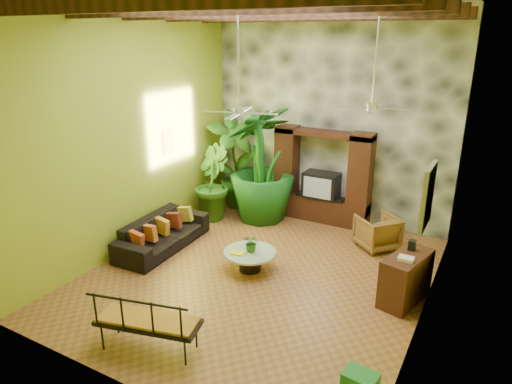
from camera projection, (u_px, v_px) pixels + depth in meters
The scene contains 21 objects.
ground at pixel (260, 273), 8.91m from camera, with size 7.00×7.00×0.00m, color brown.
back_wall at pixel (330, 118), 10.97m from camera, with size 6.00×0.02×5.00m, color #9EB729.
left_wall at pixel (134, 132), 9.47m from camera, with size 0.02×7.00×5.00m, color #9EB729.
right_wall at pixel (439, 172), 6.71m from camera, with size 0.02×7.00×5.00m, color #9EB729.
stone_accent_wall at pixel (329, 119), 10.92m from camera, with size 5.98×0.10×4.98m, color #33363A.
ceiling_beams at pixel (261, 11), 7.34m from camera, with size 5.95×5.36×0.22m.
entertainment_center at pixel (322, 183), 11.18m from camera, with size 2.40×0.55×2.30m.
ceiling_fan_front at pixel (239, 99), 7.55m from camera, with size 1.28×1.28×1.86m.
ceiling_fan_back at pixel (373, 95), 8.04m from camera, with size 1.28×1.28×1.86m.
wall_art_mask at pixel (168, 142), 10.40m from camera, with size 0.06×0.32×0.55m, color #F2A71C.
wall_art_painting at pixel (428, 197), 6.30m from camera, with size 0.06×0.70×0.90m, color #2A569C.
sofa at pixel (163, 233), 9.89m from camera, with size 2.35×0.92×0.68m, color black.
wicker_armchair at pixel (377, 232), 9.88m from camera, with size 0.78×0.80×0.73m, color brown.
tall_plant_a at pixel (234, 161), 11.93m from camera, with size 1.36×0.92×2.57m, color #2F691B.
tall_plant_b at pixel (211, 183), 11.33m from camera, with size 1.02×0.82×1.86m, color #285E18.
tall_plant_c at pixel (262, 164), 11.10m from camera, with size 1.59×1.59×2.84m, color #165518.
coffee_table at pixel (250, 258), 8.97m from camera, with size 1.03×1.03×0.40m.
centerpiece_plant at pixel (252, 243), 8.86m from camera, with size 0.33×0.28×0.36m, color #2B631A.
yellow_tray at pixel (237, 253), 8.83m from camera, with size 0.28×0.20×0.03m, color yellow.
iron_bench at pixel (144, 320), 6.56m from camera, with size 1.62×0.92×0.57m.
side_console at pixel (406, 278), 7.87m from camera, with size 0.49×1.10×0.88m, color #3E2313.
Camera 1 is at (3.77, -6.93, 4.44)m, focal length 32.00 mm.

